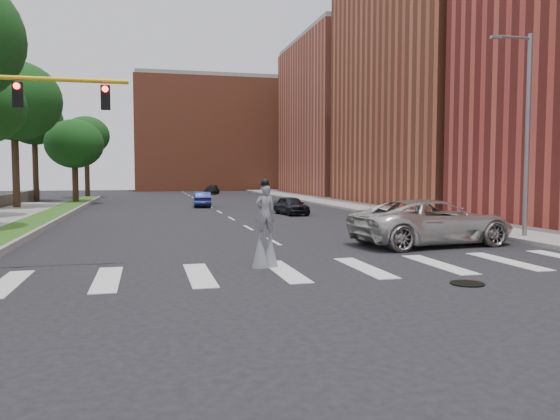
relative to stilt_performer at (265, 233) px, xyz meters
name	(u,v)px	position (x,y,z in m)	size (l,w,h in m)	color
ground_plane	(336,276)	(1.71, -1.86, -1.08)	(160.00, 160.00, 0.00)	black
grass_median	(40,220)	(-9.79, 18.14, -0.96)	(2.00, 60.00, 0.25)	#265217
median_curb	(59,220)	(-8.74, 18.14, -0.94)	(0.20, 60.00, 0.28)	gray
sidewalk_right	(379,209)	(14.21, 23.14, -0.99)	(5.00, 90.00, 0.18)	gray
manhole	(467,284)	(4.71, -3.86, -1.06)	(0.90, 0.90, 0.04)	black
building_mid	(455,72)	(23.71, 28.14, 10.92)	(16.00, 22.00, 24.00)	#A35033
building_far	(356,119)	(23.71, 52.14, 8.92)	(16.00, 22.00, 20.00)	#B85B44
building_backdrop	(214,136)	(7.71, 76.14, 7.92)	(26.00, 14.00, 18.00)	#A35033
streetlight	(526,129)	(12.61, 4.14, 3.81)	(2.05, 0.20, 9.00)	slate
stilt_performer	(265,233)	(0.00, 0.00, 0.00)	(0.84, 0.55, 2.80)	black
suv_crossing	(432,222)	(7.82, 3.55, -0.14)	(3.13, 6.80, 1.89)	beige
car_near	(291,205)	(6.31, 20.36, -0.43)	(1.55, 3.85, 1.31)	black
car_mid	(202,199)	(1.06, 30.41, -0.43)	(1.39, 3.98, 1.31)	#161C4F
car_far	(212,190)	(5.03, 57.14, -0.50)	(1.65, 4.05, 1.17)	black
tree_4	(13,101)	(-13.70, 30.71, 7.54)	(7.41, 7.41, 11.81)	black
tree_5	(34,121)	(-14.48, 43.08, 7.01)	(5.67, 5.67, 10.56)	black
tree_6	(74,144)	(-10.04, 37.48, 4.51)	(5.34, 5.34, 7.89)	black
tree_7	(86,136)	(-10.26, 50.40, 6.06)	(5.29, 5.29, 9.45)	black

